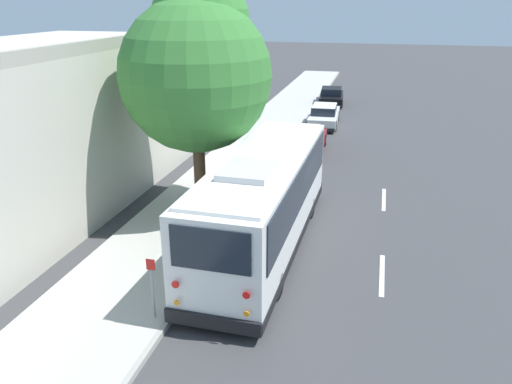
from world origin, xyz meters
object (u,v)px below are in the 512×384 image
(shuttle_bus, at_px, (263,197))
(parked_sedan_black, at_px, (331,97))
(sign_post_near, at_px, (153,288))
(parked_sedan_white, at_px, (324,116))
(street_tree, at_px, (197,65))
(sign_post_far, at_px, (184,252))
(parked_sedan_maroon, at_px, (307,141))

(shuttle_bus, xyz_separation_m, parked_sedan_black, (24.05, 0.35, -1.15))
(parked_sedan_black, bearing_deg, sign_post_near, 173.08)
(parked_sedan_white, height_order, sign_post_near, sign_post_near)
(street_tree, bearing_deg, parked_sedan_white, -10.78)
(sign_post_far, bearing_deg, parked_sedan_white, -4.65)
(parked_sedan_white, bearing_deg, parked_sedan_maroon, 176.30)
(shuttle_bus, bearing_deg, sign_post_far, 147.13)
(parked_sedan_maroon, relative_size, parked_sedan_white, 0.91)
(shuttle_bus, height_order, parked_sedan_maroon, shuttle_bus)
(parked_sedan_maroon, bearing_deg, parked_sedan_white, -2.80)
(parked_sedan_white, bearing_deg, parked_sedan_black, 0.24)
(street_tree, height_order, sign_post_near, street_tree)
(parked_sedan_black, relative_size, street_tree, 0.53)
(street_tree, height_order, sign_post_far, street_tree)
(shuttle_bus, distance_m, parked_sedan_black, 24.08)
(parked_sedan_maroon, xyz_separation_m, sign_post_far, (-13.51, 1.41, 0.31))
(parked_sedan_maroon, distance_m, street_tree, 10.24)
(parked_sedan_white, distance_m, sign_post_far, 19.70)
(shuttle_bus, height_order, parked_sedan_white, shuttle_bus)
(shuttle_bus, relative_size, street_tree, 1.18)
(shuttle_bus, bearing_deg, parked_sedan_black, 1.96)
(sign_post_near, distance_m, sign_post_far, 2.03)
(street_tree, bearing_deg, parked_sedan_black, -6.70)
(sign_post_near, bearing_deg, parked_sedan_black, -2.67)
(shuttle_bus, relative_size, parked_sedan_black, 2.24)
(parked_sedan_maroon, height_order, sign_post_near, sign_post_near)
(street_tree, bearing_deg, sign_post_far, -165.87)
(parked_sedan_black, bearing_deg, parked_sedan_maroon, 176.12)
(street_tree, bearing_deg, sign_post_near, -169.94)
(shuttle_bus, xyz_separation_m, parked_sedan_maroon, (11.02, 0.26, -1.14))
(parked_sedan_maroon, relative_size, sign_post_far, 2.95)
(shuttle_bus, distance_m, sign_post_far, 3.11)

